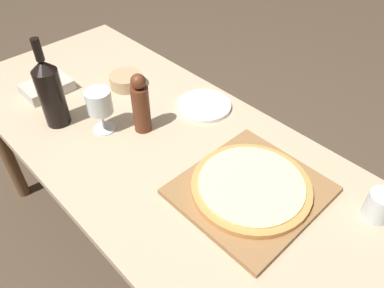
% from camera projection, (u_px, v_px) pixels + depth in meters
% --- Properties ---
extents(ground_plane, '(12.00, 12.00, 0.00)m').
position_uv_depth(ground_plane, '(165.00, 252.00, 1.77)').
color(ground_plane, '#4C3D2D').
extents(dining_table, '(0.76, 1.74, 0.73)m').
position_uv_depth(dining_table, '(157.00, 156.00, 1.34)').
color(dining_table, tan).
rests_on(dining_table, ground_plane).
extents(cutting_board, '(0.40, 0.37, 0.02)m').
position_uv_depth(cutting_board, '(250.00, 191.00, 1.10)').
color(cutting_board, olive).
rests_on(cutting_board, dining_table).
extents(pizza, '(0.35, 0.35, 0.02)m').
position_uv_depth(pizza, '(251.00, 186.00, 1.08)').
color(pizza, '#C68947').
rests_on(pizza, cutting_board).
extents(wine_bottle, '(0.08, 0.08, 0.32)m').
position_uv_depth(wine_bottle, '(50.00, 92.00, 1.26)').
color(wine_bottle, black).
rests_on(wine_bottle, dining_table).
extents(pepper_mill, '(0.06, 0.06, 0.22)m').
position_uv_depth(pepper_mill, '(141.00, 105.00, 1.25)').
color(pepper_mill, '#5B2D19').
rests_on(pepper_mill, dining_table).
extents(wine_glass, '(0.09, 0.09, 0.16)m').
position_uv_depth(wine_glass, '(99.00, 103.00, 1.24)').
color(wine_glass, silver).
rests_on(wine_glass, dining_table).
extents(small_bowl, '(0.13, 0.13, 0.05)m').
position_uv_depth(small_bowl, '(126.00, 81.00, 1.50)').
color(small_bowl, tan).
rests_on(small_bowl, dining_table).
extents(drinking_tumbler, '(0.07, 0.07, 0.09)m').
position_uv_depth(drinking_tumbler, '(379.00, 206.00, 1.01)').
color(drinking_tumbler, silver).
rests_on(drinking_tumbler, dining_table).
extents(dinner_plate, '(0.20, 0.20, 0.01)m').
position_uv_depth(dinner_plate, '(204.00, 105.00, 1.41)').
color(dinner_plate, white).
rests_on(dinner_plate, dining_table).
extents(food_container, '(0.18, 0.13, 0.04)m').
position_uv_depth(food_container, '(47.00, 87.00, 1.48)').
color(food_container, '#BCB7AD').
rests_on(food_container, dining_table).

